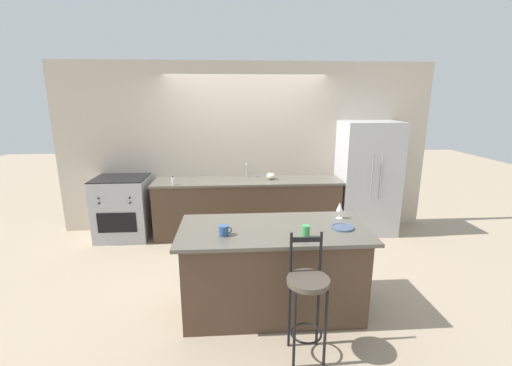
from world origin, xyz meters
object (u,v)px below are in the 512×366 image
object	(u,v)px
dinner_plate	(343,227)
coffee_mug	(224,230)
oven_range	(123,208)
bar_stool_near	(307,294)
tumbler_cup	(306,232)
refrigerator	(367,178)
soap_bottle	(173,181)
pumpkin_decoration	(271,176)
wine_glass	(340,207)

from	to	relation	value
dinner_plate	coffee_mug	distance (m)	1.17
oven_range	bar_stool_near	distance (m)	3.58
bar_stool_near	tumbler_cup	xyz separation A→B (m)	(0.06, 0.42, 0.37)
coffee_mug	refrigerator	bearing A→B (deg)	44.59
dinner_plate	tumbler_cup	world-z (taller)	tumbler_cup
refrigerator	tumbler_cup	xyz separation A→B (m)	(-1.48, -2.31, 0.06)
refrigerator	bar_stool_near	bearing A→B (deg)	-119.52
bar_stool_near	dinner_plate	world-z (taller)	bar_stool_near
dinner_plate	soap_bottle	size ratio (longest dim) A/B	1.70
oven_range	pumpkin_decoration	xyz separation A→B (m)	(2.31, 0.01, 0.47)
bar_stool_near	wine_glass	world-z (taller)	same
soap_bottle	refrigerator	bearing A→B (deg)	4.15
tumbler_cup	pumpkin_decoration	bearing A→B (deg)	91.55
bar_stool_near	wine_glass	bearing A→B (deg)	59.95
bar_stool_near	coffee_mug	xyz separation A→B (m)	(-0.69, 0.53, 0.36)
refrigerator	coffee_mug	world-z (taller)	refrigerator
pumpkin_decoration	soap_bottle	size ratio (longest dim) A/B	1.04
bar_stool_near	soap_bottle	size ratio (longest dim) A/B	8.22
tumbler_cup	coffee_mug	bearing A→B (deg)	172.03
soap_bottle	wine_glass	bearing A→B (deg)	-38.58
bar_stool_near	coffee_mug	distance (m)	0.94
coffee_mug	pumpkin_decoration	size ratio (longest dim) A/B	0.93
dinner_plate	wine_glass	world-z (taller)	wine_glass
dinner_plate	coffee_mug	size ratio (longest dim) A/B	1.77
dinner_plate	wine_glass	xyz separation A→B (m)	(0.05, 0.28, 0.12)
pumpkin_decoration	soap_bottle	bearing A→B (deg)	-171.04
coffee_mug	pumpkin_decoration	xyz separation A→B (m)	(0.69, 2.21, 0.00)
pumpkin_decoration	tumbler_cup	bearing A→B (deg)	-88.45
wine_glass	tumbler_cup	distance (m)	0.68
dinner_plate	pumpkin_decoration	bearing A→B (deg)	102.75
soap_bottle	bar_stool_near	bearing A→B (deg)	-59.46
wine_glass	tumbler_cup	bearing A→B (deg)	-133.74
dinner_plate	tumbler_cup	distance (m)	0.47
bar_stool_near	soap_bottle	xyz separation A→B (m)	(-1.48, 2.51, 0.37)
oven_range	dinner_plate	bearing A→B (deg)	-36.98
bar_stool_near	pumpkin_decoration	world-z (taller)	bar_stool_near
refrigerator	bar_stool_near	size ratio (longest dim) A/B	1.66
refrigerator	dinner_plate	bearing A→B (deg)	-116.99
tumbler_cup	refrigerator	bearing A→B (deg)	57.23
oven_range	wine_glass	size ratio (longest dim) A/B	5.48
refrigerator	pumpkin_decoration	bearing A→B (deg)	179.51
coffee_mug	tumbler_cup	size ratio (longest dim) A/B	1.07
oven_range	wine_glass	bearing A→B (deg)	-32.67
refrigerator	coffee_mug	size ratio (longest dim) A/B	14.22
oven_range	dinner_plate	distance (m)	3.52
coffee_mug	soap_bottle	xyz separation A→B (m)	(-0.79, 1.98, 0.01)
dinner_plate	coffee_mug	world-z (taller)	coffee_mug
wine_glass	tumbler_cup	world-z (taller)	wine_glass
oven_range	coffee_mug	bearing A→B (deg)	-53.57
dinner_plate	soap_bottle	distance (m)	2.71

